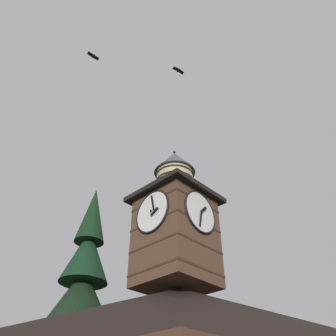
{
  "coord_description": "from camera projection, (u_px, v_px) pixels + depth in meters",
  "views": [
    {
      "loc": [
        12.25,
        9.06,
        2.15
      ],
      "look_at": [
        0.94,
        -1.86,
        13.83
      ],
      "focal_mm": 37.43,
      "sensor_mm": 36.0,
      "label": 1
    }
  ],
  "objects": [
    {
      "name": "moon",
      "position": [
        73.0,
        314.0,
        50.2
      ],
      "size": [
        1.86,
        1.86,
        1.86
      ],
      "color": "silver"
    },
    {
      "name": "flying_bird_high",
      "position": [
        178.0,
        70.0,
        18.08
      ],
      "size": [
        0.66,
        0.29,
        0.14
      ],
      "color": "black"
    },
    {
      "name": "flying_bird_low",
      "position": [
        93.0,
        56.0,
        19.82
      ],
      "size": [
        0.71,
        0.3,
        0.16
      ],
      "color": "black"
    },
    {
      "name": "clock_tower",
      "position": [
        175.0,
        222.0,
        17.81
      ],
      "size": [
        3.89,
        3.89,
        8.08
      ],
      "color": "brown",
      "rests_on": "building_main"
    }
  ]
}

